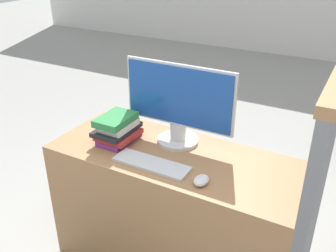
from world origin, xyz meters
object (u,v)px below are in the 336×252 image
keyboard (151,164)px  mouse (201,180)px  monitor (178,104)px  book_stack (118,129)px

keyboard → mouse: (0.29, -0.02, 0.01)m
keyboard → monitor: bearing=89.5°
keyboard → mouse: 0.29m
mouse → book_stack: 0.61m
keyboard → book_stack: 0.34m
monitor → mouse: (0.29, -0.31, -0.22)m
mouse → keyboard: bearing=175.1°
keyboard → mouse: size_ratio=4.26×
monitor → book_stack: 0.38m
book_stack → monitor: bearing=27.3°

